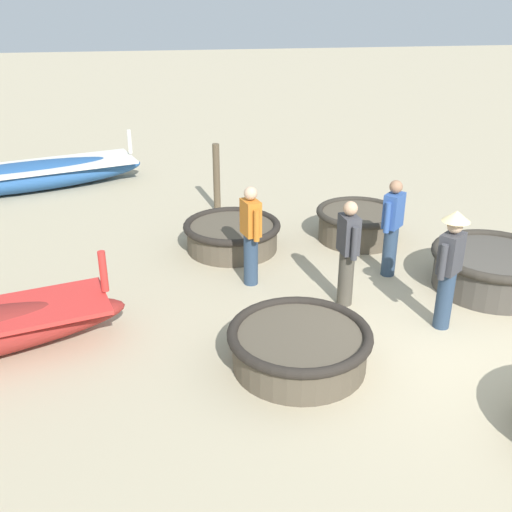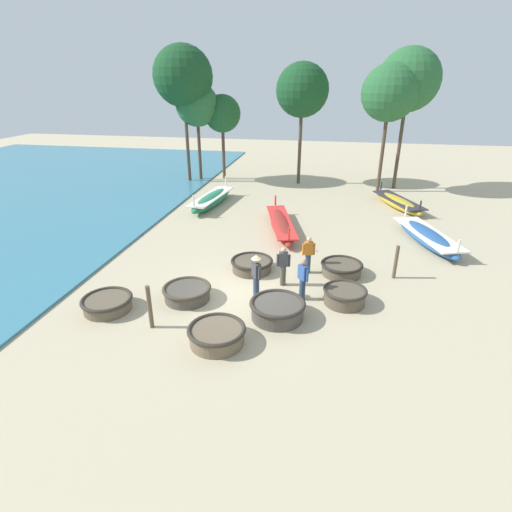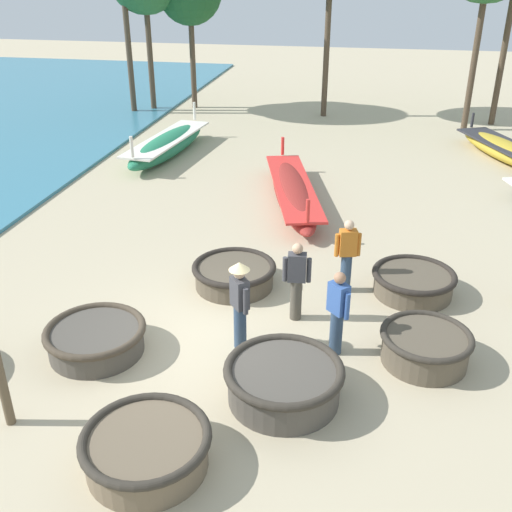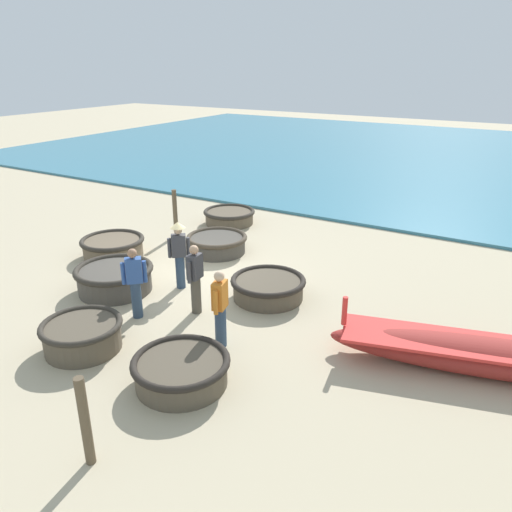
% 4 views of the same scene
% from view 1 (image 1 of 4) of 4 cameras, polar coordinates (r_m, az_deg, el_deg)
% --- Properties ---
extents(ground_plane, '(80.00, 80.00, 0.00)m').
position_cam_1_polar(ground_plane, '(8.17, 18.97, -8.33)').
color(ground_plane, '#BCAD8C').
extents(coracle_front_left, '(1.55, 1.55, 0.58)m').
position_cam_1_polar(coracle_front_left, '(11.00, 9.74, 3.12)').
color(coracle_front_left, brown).
rests_on(coracle_front_left, ground).
extents(coracle_weathered, '(1.86, 1.86, 0.62)m').
position_cam_1_polar(coracle_weathered, '(9.72, 21.63, -1.06)').
color(coracle_weathered, '#4C473F').
rests_on(coracle_weathered, ground).
extents(coracle_front_right, '(1.75, 1.75, 0.51)m').
position_cam_1_polar(coracle_front_right, '(7.29, 4.15, -8.52)').
color(coracle_front_right, brown).
rests_on(coracle_front_right, ground).
extents(coracle_center, '(1.69, 1.69, 0.51)m').
position_cam_1_polar(coracle_center, '(10.43, -2.29, 2.06)').
color(coracle_center, brown).
rests_on(coracle_center, ground).
extents(long_boat_ochre_hull, '(2.77, 5.42, 1.13)m').
position_cam_1_polar(long_boat_ochre_hull, '(14.53, -21.07, 7.12)').
color(long_boat_ochre_hull, '#285693').
rests_on(long_boat_ochre_hull, ground).
extents(fisherman_with_hat, '(0.53, 0.25, 1.57)m').
position_cam_1_polar(fisherman_with_hat, '(8.48, 8.72, 0.48)').
color(fisherman_with_hat, '#4C473D').
rests_on(fisherman_with_hat, ground).
extents(fisherman_hauling, '(0.52, 0.30, 1.57)m').
position_cam_1_polar(fisherman_hauling, '(8.98, -0.50, 2.16)').
color(fisherman_hauling, '#2D425B').
rests_on(fisherman_hauling, ground).
extents(fisherman_standing_left, '(0.40, 0.40, 1.57)m').
position_cam_1_polar(fisherman_standing_left, '(9.51, 12.84, 2.81)').
color(fisherman_standing_left, '#2D425B').
rests_on(fisherman_standing_left, ground).
extents(fisherman_standing_right, '(0.38, 0.43, 1.67)m').
position_cam_1_polar(fisherman_standing_right, '(8.14, 17.97, -0.60)').
color(fisherman_standing_right, '#2D425B').
rests_on(fisherman_standing_right, ground).
extents(mooring_post_inland, '(0.14, 0.14, 1.38)m').
position_cam_1_polar(mooring_post_inland, '(12.22, -3.77, 7.46)').
color(mooring_post_inland, brown).
rests_on(mooring_post_inland, ground).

